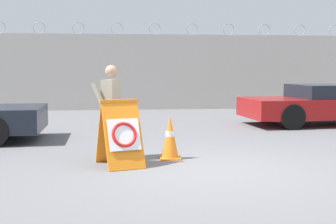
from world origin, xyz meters
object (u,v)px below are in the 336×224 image
(parked_car_far_side, at_px, (327,104))
(traffic_cone_near, at_px, (170,137))
(barricade_sign, at_px, (121,133))
(security_guard, at_px, (111,108))

(parked_car_far_side, bearing_deg, traffic_cone_near, 37.39)
(barricade_sign, height_order, parked_car_far_side, parked_car_far_side)
(barricade_sign, relative_size, security_guard, 0.66)
(barricade_sign, xyz_separation_m, security_guard, (-0.15, 0.61, 0.38))
(traffic_cone_near, bearing_deg, barricade_sign, -149.66)
(traffic_cone_near, relative_size, parked_car_far_side, 0.16)
(barricade_sign, bearing_deg, traffic_cone_near, 13.22)
(barricade_sign, height_order, security_guard, security_guard)
(security_guard, bearing_deg, parked_car_far_side, 149.58)
(parked_car_far_side, bearing_deg, barricade_sign, 35.86)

